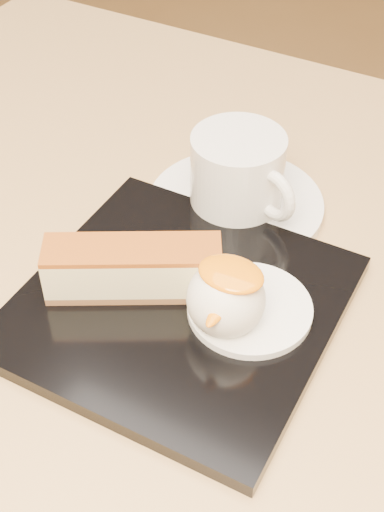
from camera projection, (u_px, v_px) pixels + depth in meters
The scene contains 9 objects.
table at pixel (128, 401), 0.66m from camera, with size 0.80×0.80×0.72m.
dessert_plate at pixel (179, 306), 0.52m from camera, with size 0.22×0.22×0.01m, color black.
cheesecake at pixel (133, 268), 0.52m from camera, with size 0.13×0.09×0.04m.
cream_smear at pixel (250, 309), 0.51m from camera, with size 0.09×0.09×0.01m, color white.
ice_cream_scoop at pixel (226, 299), 0.48m from camera, with size 0.05×0.05×0.05m, color white.
mango_sauce at pixel (231, 274), 0.47m from camera, with size 0.05×0.03×0.01m, color orange.
mint_sprig at pixel (229, 269), 0.53m from camera, with size 0.03×0.02×0.00m.
saucer at pixel (235, 205), 0.61m from camera, with size 0.15×0.15×0.01m, color white.
coffee_cup at pixel (239, 170), 0.58m from camera, with size 0.10×0.08×0.06m.
Camera 1 is at (0.24, -0.31, 1.11)m, focal length 50.00 mm.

